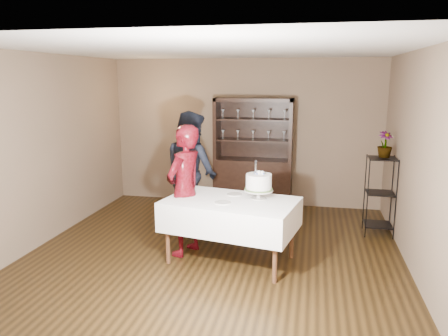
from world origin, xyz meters
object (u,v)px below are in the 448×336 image
at_px(woman, 185,190).
at_px(cake, 259,183).
at_px(cake_table, 231,215).
at_px(china_hutch, 253,172).
at_px(potted_plant, 385,144).
at_px(man, 192,172).
at_px(plant_etagere, 380,193).

bearing_deg(woman, cake, 110.58).
relative_size(cake_table, cake, 3.53).
relative_size(china_hutch, woman, 1.14).
bearing_deg(china_hutch, potted_plant, -25.72).
height_order(cake_table, man, man).
relative_size(china_hutch, cake_table, 1.11).
relative_size(china_hutch, cake, 3.92).
bearing_deg(man, plant_etagere, -129.97).
height_order(plant_etagere, woman, woman).
xyz_separation_m(cake_table, man, (-0.82, 1.04, 0.30)).
bearing_deg(cake_table, man, 127.99).
bearing_deg(china_hutch, cake_table, -88.60).
xyz_separation_m(china_hutch, woman, (-0.59, -2.36, 0.22)).
xyz_separation_m(plant_etagere, cake_table, (-2.02, -1.44, -0.02)).
bearing_deg(man, cake_table, 170.12).
bearing_deg(plant_etagere, potted_plant, 58.93).
height_order(china_hutch, cake, china_hutch).
distance_m(woman, potted_plant, 3.05).
height_order(woman, cake, woman).
bearing_deg(plant_etagere, woman, -153.91).
relative_size(woman, cake, 3.45).
distance_m(china_hutch, man, 1.65).
distance_m(china_hutch, cake_table, 2.49).
bearing_deg(potted_plant, cake, -141.78).
xyz_separation_m(woman, man, (-0.16, 0.91, 0.05)).
distance_m(cake_table, man, 1.36).
height_order(china_hutch, woman, china_hutch).
xyz_separation_m(man, cake, (1.15, -0.91, 0.09)).
bearing_deg(china_hutch, plant_etagere, -26.83).
bearing_deg(china_hutch, woman, -104.07).
distance_m(plant_etagere, potted_plant, 0.73).
relative_size(china_hutch, plant_etagere, 1.67).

